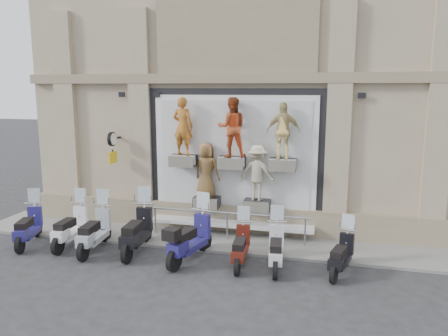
% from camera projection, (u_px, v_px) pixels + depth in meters
% --- Properties ---
extents(ground, '(90.00, 90.00, 0.00)m').
position_uv_depth(ground, '(209.00, 268.00, 11.23)').
color(ground, '#2A2A2C').
rests_on(ground, ground).
extents(sidewalk, '(16.00, 2.20, 0.08)m').
position_uv_depth(sidewalk, '(228.00, 239.00, 13.23)').
color(sidewalk, gray).
rests_on(sidewalk, ground).
extents(building, '(14.00, 8.60, 12.00)m').
position_uv_depth(building, '(257.00, 50.00, 16.82)').
color(building, tan).
rests_on(building, ground).
extents(shop_vitrine, '(5.60, 0.89, 4.30)m').
position_uv_depth(shop_vitrine, '(235.00, 158.00, 13.39)').
color(shop_vitrine, black).
rests_on(shop_vitrine, ground).
extents(guard_rail, '(5.06, 0.10, 0.93)m').
position_uv_depth(guard_rail, '(227.00, 227.00, 13.06)').
color(guard_rail, '#9EA0A5').
rests_on(guard_rail, ground).
extents(clock_sign_bracket, '(0.10, 0.80, 1.02)m').
position_uv_depth(clock_sign_bracket, '(113.00, 144.00, 13.99)').
color(clock_sign_bracket, black).
rests_on(clock_sign_bracket, ground).
extents(scooter_a, '(1.11, 2.00, 1.56)m').
position_uv_depth(scooter_a, '(28.00, 219.00, 12.77)').
color(scooter_a, navy).
rests_on(scooter_a, ground).
extents(scooter_b, '(0.66, 1.98, 1.59)m').
position_uv_depth(scooter_b, '(70.00, 220.00, 12.67)').
color(scooter_b, white).
rests_on(scooter_b, ground).
extents(scooter_c, '(0.78, 2.07, 1.65)m').
position_uv_depth(scooter_c, '(94.00, 223.00, 12.26)').
color(scooter_c, '#9FA6AD').
rests_on(scooter_c, ground).
extents(scooter_d, '(0.79, 2.19, 1.74)m').
position_uv_depth(scooter_d, '(137.00, 222.00, 12.15)').
color(scooter_d, black).
rests_on(scooter_d, ground).
extents(scooter_e, '(1.10, 2.22, 1.74)m').
position_uv_depth(scooter_e, '(190.00, 230.00, 11.56)').
color(scooter_e, navy).
rests_on(scooter_e, ground).
extents(scooter_f, '(0.64, 1.80, 1.44)m').
position_uv_depth(scooter_f, '(241.00, 239.00, 11.28)').
color(scooter_f, '#4E140D').
rests_on(scooter_f, ground).
extents(scooter_g, '(0.73, 1.90, 1.51)m').
position_uv_depth(scooter_g, '(276.00, 240.00, 11.10)').
color(scooter_g, silver).
rests_on(scooter_g, ground).
extents(scooter_h, '(0.94, 1.78, 1.39)m').
position_uv_depth(scooter_h, '(342.00, 247.00, 10.77)').
color(scooter_h, black).
rests_on(scooter_h, ground).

